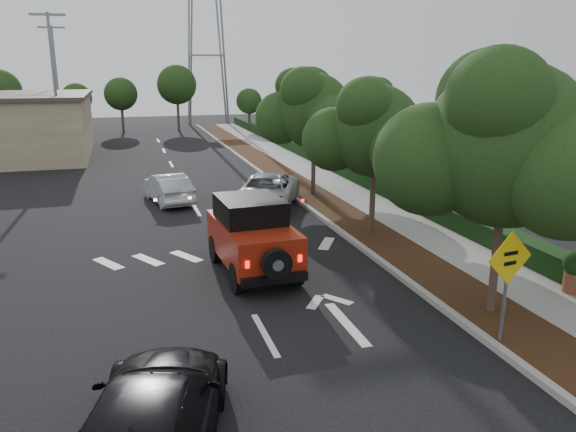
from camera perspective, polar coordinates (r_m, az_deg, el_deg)
name	(u,v)px	position (r m, az deg, el deg)	size (l,w,h in m)	color
ground	(265,335)	(13.07, -2.35, -11.97)	(120.00, 120.00, 0.00)	black
curb	(299,201)	(25.14, 1.14, 1.53)	(0.20, 70.00, 0.15)	#9E9B93
planting_strip	(320,200)	(25.46, 3.29, 1.64)	(1.80, 70.00, 0.12)	black
sidewalk	(359,197)	(26.15, 7.22, 1.90)	(2.00, 70.00, 0.12)	gray
hedge	(387,188)	(26.65, 10.00, 2.79)	(0.80, 70.00, 0.80)	black
transmission_tower	(209,125)	(60.25, -8.04, 9.19)	(7.00, 4.00, 28.00)	slate
street_tree_near	(490,314)	(14.91, 19.83, -9.36)	(3.80, 3.80, 5.92)	black
street_tree_mid	(371,235)	(20.56, 8.43, -1.93)	(3.20, 3.20, 5.32)	black
street_tree_far	(313,196)	(26.39, 2.56, 2.00)	(3.40, 3.40, 5.62)	black
light_pole_a	(63,164)	(37.96, -21.89, 4.92)	(2.00, 0.22, 9.00)	slate
light_pole_b	(63,141)	(49.89, -21.88, 7.09)	(2.00, 0.22, 9.00)	slate
red_jeep	(251,234)	(16.59, -3.78, -1.87)	(2.13, 4.39, 2.21)	black
silver_suv_ahead	(266,192)	(24.13, -2.22, 2.48)	(2.33, 5.06, 1.41)	#A6A8AE
black_suv_oncoming	(151,421)	(9.27, -13.76, -19.55)	(2.03, 5.00, 1.45)	black
silver_sedan_oncoming	(168,188)	(25.67, -12.08, 2.80)	(1.38, 3.96, 1.30)	#B2B5BA
parked_suv	(36,150)	(38.84, -24.20, 6.09)	(1.89, 4.70, 1.60)	#9D9FA5
speed_hump_sign	(508,272)	(12.74, 21.45, -5.31)	(1.17, 0.18, 2.49)	slate
terracotta_planter	(576,267)	(16.61, 27.24, -4.65)	(0.69, 0.69, 1.21)	brown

